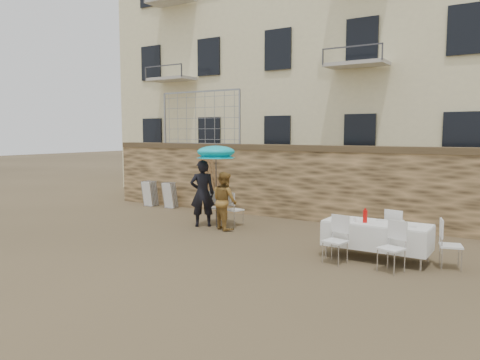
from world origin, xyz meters
The scene contains 18 objects.
ground centered at (0.00, 0.00, 0.00)m, with size 80.00×80.00×0.00m, color brown.
stone_wall centered at (0.00, 5.00, 1.10)m, with size 13.00×0.50×2.20m, color olive.
apartment_building centered at (0.00, 12.00, 7.50)m, with size 20.00×8.00×15.00m, color beige.
chain_link_fence centered at (-3.00, 5.00, 3.10)m, with size 3.20×0.06×1.80m, color gray, non-canonical shape.
man_suit centered at (-1.01, 2.46, 0.93)m, with size 0.68×0.44×1.86m, color black.
woman_dress centered at (-0.26, 2.46, 0.78)m, with size 0.76×0.59×1.56m, color gold.
umbrella centered at (-0.61, 2.56, 2.02)m, with size 1.08×1.08×2.14m.
couple_chair_left centered at (-1.01, 3.01, 0.48)m, with size 0.48×0.48×0.96m, color white, non-canonical shape.
couple_chair_right centered at (-0.31, 3.01, 0.48)m, with size 0.48×0.48×0.96m, color white, non-canonical shape.
banquet_table centered at (4.09, 1.64, 0.73)m, with size 2.10×0.85×0.78m.
soda_bottle centered at (3.89, 1.49, 0.91)m, with size 0.09×0.09×0.26m, color red.
table_chair_front_left centered at (3.49, 0.89, 0.48)m, with size 0.48×0.48×0.96m, color white, non-canonical shape.
table_chair_front_right centered at (4.59, 0.89, 0.48)m, with size 0.48×0.48×0.96m, color white, non-canonical shape.
table_chair_back centered at (4.29, 2.44, 0.48)m, with size 0.48×0.48×0.96m, color white, non-canonical shape.
table_chair_side centered at (5.49, 1.74, 0.48)m, with size 0.48×0.48×0.96m, color white, non-canonical shape.
chair_stack_left centered at (-4.78, 4.50, 0.46)m, with size 0.46×0.47×0.92m, color white, non-canonical shape.
chair_stack_right centered at (-3.88, 4.50, 0.46)m, with size 0.46×0.40×0.92m, color white, non-canonical shape.
wood_planks centered at (-2.28, 4.57, 1.00)m, with size 0.70×0.20×2.00m, color #A37749, non-canonical shape.
Camera 1 is at (6.81, -7.83, 2.61)m, focal length 35.00 mm.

